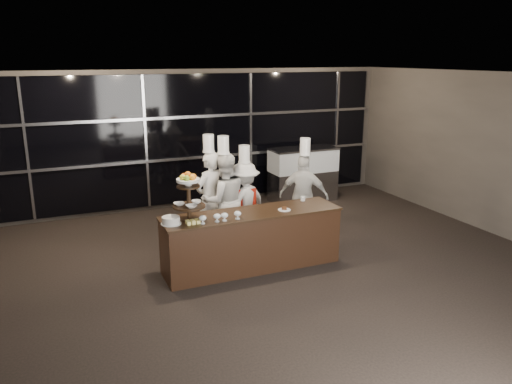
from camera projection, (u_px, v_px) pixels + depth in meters
name	position (u px, v px, depth m)	size (l,w,h in m)	color
room	(310.00, 194.00, 6.62)	(10.00, 10.00, 10.00)	black
window_wall	(200.00, 139.00, 10.99)	(8.60, 0.10, 2.80)	black
buffet_counter	(252.00, 240.00, 7.87)	(2.84, 0.74, 0.92)	black
display_stand	(189.00, 193.00, 7.25)	(0.48, 0.48, 0.74)	black
compotes	(221.00, 216.00, 7.30)	(0.65, 0.11, 0.12)	silver
layer_cake	(171.00, 220.00, 7.19)	(0.30, 0.30, 0.11)	white
pastry_squares	(193.00, 222.00, 7.21)	(0.20, 0.13, 0.05)	#F5E578
small_plate	(284.00, 209.00, 7.85)	(0.20, 0.20, 0.05)	white
chef_cup	(303.00, 199.00, 8.35)	(0.08, 0.08, 0.07)	white
display_case	(303.00, 172.00, 11.50)	(1.54, 0.67, 1.24)	#A5A5AA
chef_a	(210.00, 197.00, 8.76)	(0.73, 0.64, 1.98)	silver
chef_b	(224.00, 200.00, 8.68)	(0.85, 0.69, 1.97)	silver
chef_c	(245.00, 202.00, 8.93)	(1.09, 0.89, 1.77)	silver
chef_d	(304.00, 195.00, 9.16)	(0.95, 0.87, 1.85)	silver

